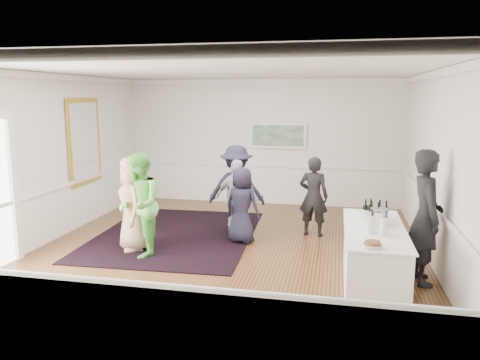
% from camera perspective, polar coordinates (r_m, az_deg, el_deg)
% --- Properties ---
extents(floor, '(8.00, 8.00, 0.00)m').
position_cam_1_polar(floor, '(8.54, -1.62, -8.71)').
color(floor, brown).
rests_on(floor, ground).
extents(ceiling, '(7.00, 8.00, 0.02)m').
position_cam_1_polar(ceiling, '(8.09, -1.74, 13.28)').
color(ceiling, white).
rests_on(ceiling, wall_back).
extents(wall_left, '(0.02, 8.00, 3.20)m').
position_cam_1_polar(wall_left, '(9.59, -22.48, 2.44)').
color(wall_left, white).
rests_on(wall_left, floor).
extents(wall_right, '(0.02, 8.00, 3.20)m').
position_cam_1_polar(wall_right, '(8.10, 23.17, 1.10)').
color(wall_right, white).
rests_on(wall_right, floor).
extents(wall_back, '(7.00, 0.02, 3.20)m').
position_cam_1_polar(wall_back, '(12.06, 2.76, 4.64)').
color(wall_back, white).
rests_on(wall_back, floor).
extents(wall_front, '(7.00, 0.02, 3.20)m').
position_cam_1_polar(wall_front, '(4.44, -13.83, -5.30)').
color(wall_front, white).
rests_on(wall_front, floor).
extents(wainscoting, '(7.00, 8.00, 1.00)m').
position_cam_1_polar(wainscoting, '(8.39, -1.64, -5.48)').
color(wainscoting, white).
rests_on(wainscoting, floor).
extents(mirror, '(0.05, 1.25, 1.85)m').
position_cam_1_polar(mirror, '(10.64, -18.42, 4.47)').
color(mirror, gold).
rests_on(mirror, wall_left).
extents(landscape_painting, '(1.44, 0.06, 0.66)m').
position_cam_1_polar(landscape_painting, '(11.93, 4.64, 5.43)').
color(landscape_painting, white).
rests_on(landscape_painting, wall_back).
extents(area_rug, '(3.18, 4.09, 0.02)m').
position_cam_1_polar(area_rug, '(9.59, -7.82, -6.61)').
color(area_rug, black).
rests_on(area_rug, floor).
extents(serving_table, '(0.85, 2.24, 0.91)m').
position_cam_1_polar(serving_table, '(7.13, 15.92, -9.11)').
color(serving_table, white).
rests_on(serving_table, floor).
extents(bartender, '(0.55, 0.78, 2.01)m').
position_cam_1_polar(bartender, '(7.43, 21.70, -4.23)').
color(bartender, black).
rests_on(bartender, floor).
extents(guest_tan, '(0.91, 0.99, 1.71)m').
position_cam_1_polar(guest_tan, '(8.64, -12.88, -2.84)').
color(guest_tan, tan).
rests_on(guest_tan, floor).
extents(guest_green, '(0.99, 1.09, 1.82)m').
position_cam_1_polar(guest_green, '(8.28, -12.19, -2.96)').
color(guest_green, '#5EC24D').
rests_on(guest_green, floor).
extents(guest_lilac, '(0.97, 0.58, 1.56)m').
position_cam_1_polar(guest_lilac, '(9.19, -0.34, -2.30)').
color(guest_lilac, silver).
rests_on(guest_lilac, floor).
extents(guest_dark_a, '(1.20, 0.75, 1.79)m').
position_cam_1_polar(guest_dark_a, '(9.57, -0.45, -1.08)').
color(guest_dark_a, '#1D1B2E').
rests_on(guest_dark_a, floor).
extents(guest_dark_b, '(0.64, 0.47, 1.60)m').
position_cam_1_polar(guest_dark_b, '(9.41, 8.95, -1.99)').
color(guest_dark_b, black).
rests_on(guest_dark_b, floor).
extents(guest_navy, '(0.81, 0.65, 1.44)m').
position_cam_1_polar(guest_navy, '(8.88, 0.24, -3.10)').
color(guest_navy, '#1D1B2E').
rests_on(guest_navy, floor).
extents(wine_bottles, '(0.38, 0.27, 0.31)m').
position_cam_1_polar(wine_bottles, '(7.45, 16.16, -3.43)').
color(wine_bottles, black).
rests_on(wine_bottles, serving_table).
extents(juice_pitchers, '(0.34, 0.44, 0.24)m').
position_cam_1_polar(juice_pitchers, '(6.77, 15.89, -5.09)').
color(juice_pitchers, '#81C144').
rests_on(juice_pitchers, serving_table).
extents(ice_bucket, '(0.26, 0.26, 0.25)m').
position_cam_1_polar(ice_bucket, '(7.14, 16.58, -4.37)').
color(ice_bucket, silver).
rests_on(ice_bucket, serving_table).
extents(nut_bowl, '(0.25, 0.25, 0.08)m').
position_cam_1_polar(nut_bowl, '(6.10, 15.89, -7.58)').
color(nut_bowl, white).
rests_on(nut_bowl, serving_table).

